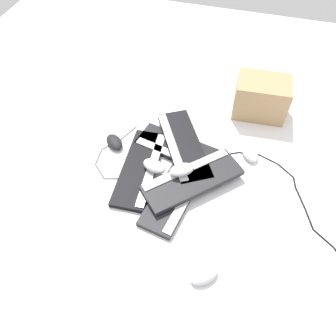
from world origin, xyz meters
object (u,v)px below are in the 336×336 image
Objects in this scene: keyboard_2 at (182,150)px; mouse_3 at (250,153)px; keyboard_0 at (140,168)px; keyboard_3 at (183,145)px; cardboard_box at (261,97)px; mouse_4 at (154,166)px; keyboard_4 at (192,180)px; mouse_2 at (204,275)px; keyboard_1 at (177,191)px; mouse_0 at (182,170)px; mouse_1 at (114,142)px.

keyboard_2 is 0.32m from mouse_3.
keyboard_0 is 0.98× the size of keyboard_3.
mouse_4 is at bearing 53.04° from cardboard_box.
mouse_2 is (-0.13, 0.38, -0.02)m from keyboard_4.
keyboard_4 is 3.81× the size of mouse_2.
mouse_3 is (-0.09, -0.62, 0.00)m from mouse_2.
keyboard_1 is 0.09m from mouse_0.
mouse_1 is at bearing -33.31° from keyboard_0.
mouse_3 is 0.46m from mouse_4.
mouse_1 reaches higher than keyboard_0.
mouse_2 and mouse_3 have the same top height.
keyboard_0 is 1.07× the size of keyboard_4.
mouse_3 is (-0.27, -0.23, -0.06)m from mouse_0.
keyboard_0 is 0.52m from mouse_3.
keyboard_2 is (-0.15, -0.16, 0.00)m from keyboard_0.
mouse_0 is at bearing 73.90° from mouse_2.
keyboard_2 is at bearing 50.36° from cardboard_box.
cardboard_box is (-0.40, -0.54, 0.05)m from mouse_4.
keyboard_2 is at bearing -109.97° from mouse_0.
keyboard_3 reaches higher than mouse_1.
mouse_3 is (-0.22, -0.24, -0.02)m from keyboard_4.
keyboard_0 is at bearing -160.33° from mouse_4.
mouse_1 is at bearing -17.59° from keyboard_4.
keyboard_2 is 0.20m from keyboard_4.
mouse_4 is at bearing 87.56° from mouse_3.
mouse_1 is at bearing 7.78° from keyboard_2.
cardboard_box is at bearing -131.14° from keyboard_0.
keyboard_2 is at bearing -80.50° from keyboard_1.
keyboard_4 is at bearing 11.07° from mouse_4.
mouse_3 is (-0.47, -0.22, 0.01)m from keyboard_0.
keyboard_0 is at bearing 45.47° from keyboard_2.
mouse_2 reaches higher than keyboard_2.
keyboard_1 is at bearing 65.54° from cardboard_box.
keyboard_1 is 0.15m from mouse_4.
keyboard_3 is 4.15× the size of mouse_0.
keyboard_1 is 0.41m from mouse_1.
keyboard_4 is 3.81× the size of mouse_0.
keyboard_2 is 1.01× the size of keyboard_3.
keyboard_2 is 4.20× the size of mouse_0.
mouse_3 reaches higher than keyboard_1.
mouse_2 is at bearing 111.39° from keyboard_3.
keyboard_3 is (0.03, -0.23, 0.03)m from keyboard_1.
keyboard_4 is at bearing 117.72° from keyboard_2.
keyboard_0 is at bearing 84.23° from mouse_3.
keyboard_3 reaches higher than keyboard_2.
keyboard_4 is 0.41m from mouse_2.
keyboard_2 is 0.18m from mouse_4.
mouse_1 is 0.42× the size of cardboard_box.
keyboard_3 is 0.20m from keyboard_4.
mouse_4 is 0.67m from cardboard_box.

